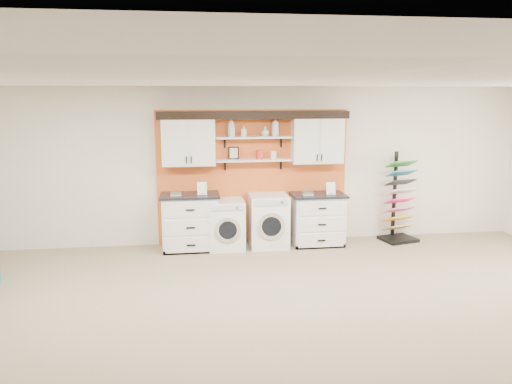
{
  "coord_description": "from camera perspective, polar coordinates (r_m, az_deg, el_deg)",
  "views": [
    {
      "loc": [
        -1.12,
        -4.81,
        2.68
      ],
      "look_at": [
        -0.16,
        2.3,
        1.26
      ],
      "focal_mm": 35.0,
      "sensor_mm": 36.0,
      "label": 1
    }
  ],
  "objects": [
    {
      "name": "upper_cabinet_right",
      "position": [
        8.92,
        7.01,
        5.99
      ],
      "size": [
        0.9,
        0.35,
        0.84
      ],
      "color": "white",
      "rests_on": "wall_back"
    },
    {
      "name": "floor",
      "position": [
        5.61,
        5.01,
        -17.33
      ],
      "size": [
        10.0,
        10.0,
        0.0
      ],
      "primitive_type": "plane",
      "color": "#86775A",
      "rests_on": "ground"
    },
    {
      "name": "canister_red",
      "position": [
        8.76,
        0.4,
        4.29
      ],
      "size": [
        0.11,
        0.11,
        0.16
      ],
      "primitive_type": "cylinder",
      "color": "red",
      "rests_on": "shelf_lower"
    },
    {
      "name": "soap_bottle_b",
      "position": [
        8.68,
        -1.42,
        7.0
      ],
      "size": [
        0.09,
        0.09,
        0.2
      ],
      "primitive_type": "imported",
      "rotation": [
        0.0,
        0.0,
        -0.05
      ],
      "color": "silver",
      "rests_on": "shelf_upper"
    },
    {
      "name": "base_cabinet_left",
      "position": [
        8.73,
        -7.5,
        -3.41
      ],
      "size": [
        1.01,
        0.66,
        0.99
      ],
      "color": "white",
      "rests_on": "floor"
    },
    {
      "name": "upper_cabinet_left",
      "position": [
        8.64,
        -7.74,
        5.8
      ],
      "size": [
        0.9,
        0.35,
        0.84
      ],
      "color": "white",
      "rests_on": "wall_back"
    },
    {
      "name": "soap_bottle_a",
      "position": [
        8.66,
        -2.83,
        7.43
      ],
      "size": [
        0.18,
        0.18,
        0.33
      ],
      "primitive_type": "imported",
      "rotation": [
        0.0,
        0.0,
        2.58
      ],
      "color": "silver",
      "rests_on": "shelf_upper"
    },
    {
      "name": "shelf_lower",
      "position": [
        8.75,
        -0.25,
        3.66
      ],
      "size": [
        1.32,
        0.28,
        0.03
      ],
      "primitive_type": "cube",
      "color": "white",
      "rests_on": "wall_back"
    },
    {
      "name": "canister_cream",
      "position": [
        8.8,
        2.02,
        4.25
      ],
      "size": [
        0.1,
        0.1,
        0.14
      ],
      "primitive_type": "cylinder",
      "color": "silver",
      "rests_on": "shelf_lower"
    },
    {
      "name": "ceiling",
      "position": [
        4.94,
        5.58,
        12.57
      ],
      "size": [
        10.0,
        10.0,
        0.0
      ],
      "primitive_type": "plane",
      "rotation": [
        3.14,
        0.0,
        0.0
      ],
      "color": "white",
      "rests_on": "wall_back"
    },
    {
      "name": "wall_back",
      "position": [
        8.97,
        -0.41,
        3.01
      ],
      "size": [
        10.0,
        0.0,
        10.0
      ],
      "primitive_type": "plane",
      "rotation": [
        1.57,
        0.0,
        0.0
      ],
      "color": "silver",
      "rests_on": "floor"
    },
    {
      "name": "sample_rack",
      "position": [
        9.54,
        15.99,
        -2.3
      ],
      "size": [
        0.7,
        0.62,
        1.64
      ],
      "rotation": [
        0.0,
        0.0,
        0.24
      ],
      "color": "black",
      "rests_on": "floor"
    },
    {
      "name": "picture_frame",
      "position": [
        8.75,
        -2.57,
        4.47
      ],
      "size": [
        0.18,
        0.02,
        0.22
      ],
      "color": "black",
      "rests_on": "shelf_lower"
    },
    {
      "name": "soap_bottle_d",
      "position": [
        8.75,
        2.21,
        7.49
      ],
      "size": [
        0.17,
        0.17,
        0.34
      ],
      "primitive_type": "imported",
      "rotation": [
        0.0,
        0.0,
        -1.22
      ],
      "color": "silver",
      "rests_on": "shelf_upper"
    },
    {
      "name": "washer",
      "position": [
        8.76,
        -3.41,
        -3.69
      ],
      "size": [
        0.62,
        0.71,
        0.86
      ],
      "color": "white",
      "rests_on": "floor"
    },
    {
      "name": "soap_bottle_c",
      "position": [
        8.73,
        1.05,
        6.94
      ],
      "size": [
        0.18,
        0.18,
        0.17
      ],
      "primitive_type": "imported",
      "rotation": [
        0.0,
        0.0,
        2.57
      ],
      "color": "silver",
      "rests_on": "shelf_upper"
    },
    {
      "name": "crown_molding",
      "position": [
        8.7,
        -0.27,
        8.89
      ],
      "size": [
        3.3,
        0.41,
        0.13
      ],
      "color": "black",
      "rests_on": "wall_back"
    },
    {
      "name": "shelf_upper",
      "position": [
        8.71,
        -0.25,
        6.27
      ],
      "size": [
        1.32,
        0.28,
        0.03
      ],
      "primitive_type": "cube",
      "color": "white",
      "rests_on": "wall_back"
    },
    {
      "name": "accent_panel",
      "position": [
        8.96,
        -0.38,
        1.71
      ],
      "size": [
        3.4,
        0.07,
        2.4
      ],
      "primitive_type": "cube",
      "color": "#D45A24",
      "rests_on": "wall_back"
    },
    {
      "name": "dryer",
      "position": [
        8.83,
        1.42,
        -3.29
      ],
      "size": [
        0.67,
        0.71,
        0.94
      ],
      "color": "white",
      "rests_on": "floor"
    },
    {
      "name": "base_cabinet_right",
      "position": [
        9.02,
        7.04,
        -3.09
      ],
      "size": [
        0.95,
        0.66,
        0.93
      ],
      "color": "white",
      "rests_on": "floor"
    }
  ]
}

